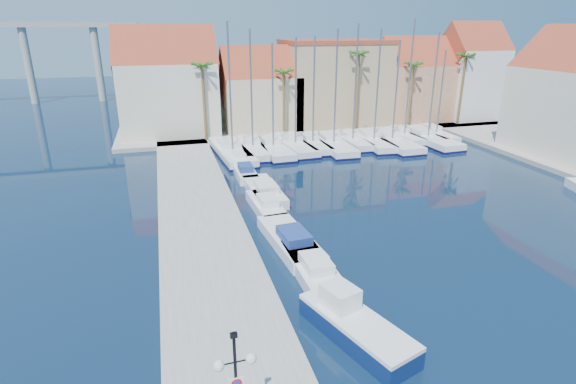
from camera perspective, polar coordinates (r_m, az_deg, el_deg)
name	(u,v)px	position (r m, az deg, el deg)	size (l,w,h in m)	color
ground	(447,362)	(22.08, 19.50, -19.66)	(260.00, 260.00, 0.00)	black
quay_west	(206,246)	(30.12, -10.32, -6.70)	(6.00, 77.00, 0.50)	gray
shore_north	(313,125)	(66.21, 3.20, 8.52)	(54.00, 16.00, 0.50)	gray
lamp_post	(235,370)	(15.78, -6.69, -21.49)	(1.44, 0.43, 4.25)	black
fishing_boat	(354,324)	(22.01, 8.39, -16.28)	(3.97, 6.57, 2.18)	#0D2050
motorboat_west_0	(313,267)	(26.65, 3.16, -9.55)	(2.17, 6.53, 1.40)	white
motorboat_west_1	(291,239)	(29.85, 0.33, -6.05)	(2.96, 7.52, 1.40)	white
motorboat_west_2	(266,205)	(35.44, -2.83, -1.67)	(2.14, 5.94, 1.40)	white
motorboat_west_3	(264,191)	(38.54, -3.03, 0.18)	(2.54, 7.41, 1.40)	white
motorboat_west_4	(245,172)	(43.73, -5.52, 2.58)	(1.88, 5.63, 1.40)	white
motorboat_west_5	(238,159)	(47.96, -6.41, 4.15)	(2.08, 5.68, 1.40)	white
sailboat_0	(231,151)	(50.90, -7.20, 5.15)	(3.97, 11.98, 14.28)	white
sailboat_1	(252,147)	(52.22, -4.56, 5.66)	(3.40, 10.23, 13.53)	white
sailboat_2	(272,148)	(52.08, -2.06, 5.64)	(3.18, 10.43, 12.07)	white
sailboat_3	(294,145)	(53.47, 0.72, 6.05)	(3.36, 10.65, 12.65)	white
sailboat_4	(311,143)	(53.99, 2.96, 6.19)	(2.71, 9.26, 12.76)	white
sailboat_5	(332,144)	(53.96, 5.60, 6.09)	(3.22, 10.92, 13.52)	white
sailboat_6	(351,140)	(55.98, 8.00, 6.56)	(2.41, 8.91, 14.04)	white
sailboat_7	(372,141)	(56.24, 10.63, 6.43)	(3.49, 10.42, 13.52)	white
sailboat_8	(389,141)	(56.82, 12.74, 6.39)	(3.27, 11.83, 12.31)	white
sailboat_9	(402,135)	(59.62, 14.32, 7.00)	(2.28, 8.32, 14.56)	white
sailboat_10	(424,138)	(59.40, 16.94, 6.61)	(3.84, 12.01, 13.14)	white
sailboat_11	(434,134)	(61.86, 18.07, 7.03)	(2.67, 8.81, 11.07)	white
building_0	(168,86)	(60.78, -15.00, 12.82)	(12.30, 9.00, 13.50)	#EBE3C4
building_1	(260,93)	(62.29, -3.57, 12.48)	(10.30, 8.00, 11.00)	#C9B28E
building_2	(334,82)	(66.27, 5.83, 13.73)	(14.20, 10.20, 11.50)	tan
building_3	(412,83)	(70.68, 15.48, 13.20)	(10.30, 8.00, 12.00)	tan
building_4	(470,74)	(74.75, 22.08, 13.69)	(8.30, 8.00, 14.00)	white
palm_0	(202,68)	(55.76, -10.86, 15.16)	(2.60, 2.60, 10.15)	brown
palm_1	(284,74)	(57.60, -0.53, 14.72)	(2.60, 2.60, 9.15)	brown
palm_2	(359,57)	(60.82, 9.00, 16.56)	(2.60, 2.60, 11.15)	brown
palm_3	(413,67)	(64.61, 15.64, 15.04)	(2.60, 2.60, 9.65)	brown
palm_4	(466,59)	(68.97, 21.65, 15.47)	(2.60, 2.60, 10.65)	brown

